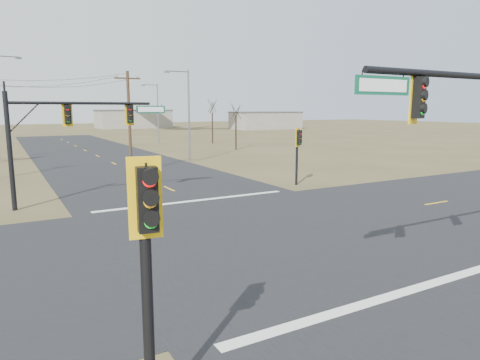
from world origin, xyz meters
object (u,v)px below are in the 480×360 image
(bare_tree_c, at_px, (236,111))
(streetlight_a, at_px, (187,111))
(pedestal_signal_sw, at_px, (147,236))
(streetlight_b, at_px, (157,110))
(pedestal_signal_ne, at_px, (298,143))
(mast_arm_far, at_px, (72,124))
(bare_tree_d, at_px, (212,106))
(utility_pole_near, at_px, (129,121))

(bare_tree_c, bearing_deg, streetlight_a, -138.11)
(pedestal_signal_sw, bearing_deg, bare_tree_c, 68.13)
(streetlight_a, height_order, streetlight_b, streetlight_b)
(streetlight_a, height_order, bare_tree_c, streetlight_a)
(pedestal_signal_ne, relative_size, streetlight_a, 0.45)
(pedestal_signal_ne, xyz_separation_m, pedestal_signal_sw, (-16.62, -17.87, 0.34))
(mast_arm_far, height_order, bare_tree_c, bare_tree_c)
(mast_arm_far, relative_size, bare_tree_d, 1.19)
(pedestal_signal_sw, distance_m, utility_pole_near, 30.28)
(streetlight_a, xyz_separation_m, streetlight_b, (5.40, 25.56, 0.04))
(pedestal_signal_ne, height_order, bare_tree_d, bare_tree_d)
(bare_tree_c, bearing_deg, pedestal_signal_ne, -109.77)
(mast_arm_far, xyz_separation_m, streetlight_a, (13.20, 14.98, 0.61))
(streetlight_a, relative_size, streetlight_b, 0.99)
(streetlight_a, relative_size, bare_tree_d, 1.26)
(mast_arm_far, relative_size, streetlight_b, 0.94)
(bare_tree_c, bearing_deg, pedestal_signal_sw, -120.54)
(mast_arm_far, xyz_separation_m, bare_tree_c, (24.41, 25.03, 0.53))
(bare_tree_c, bearing_deg, streetlight_b, 110.53)
(mast_arm_far, bearing_deg, pedestal_signal_sw, -102.29)
(pedestal_signal_ne, distance_m, streetlight_b, 42.06)
(streetlight_b, bearing_deg, utility_pole_near, -114.17)
(bare_tree_d, bearing_deg, pedestal_signal_sw, -116.79)
(utility_pole_near, height_order, bare_tree_c, utility_pole_near)
(utility_pole_near, xyz_separation_m, streetlight_a, (7.21, 4.88, 0.76))
(pedestal_signal_sw, distance_m, streetlight_a, 37.30)
(utility_pole_near, relative_size, streetlight_b, 0.91)
(utility_pole_near, bearing_deg, streetlight_b, 67.50)
(pedestal_signal_sw, relative_size, streetlight_a, 0.51)
(pedestal_signal_ne, height_order, streetlight_b, streetlight_b)
(bare_tree_d, bearing_deg, utility_pole_near, -127.88)
(pedestal_signal_ne, bearing_deg, streetlight_a, 73.92)
(mast_arm_far, xyz_separation_m, pedestal_signal_ne, (14.94, -1.30, -1.56))
(pedestal_signal_ne, relative_size, utility_pole_near, 0.49)
(utility_pole_near, xyz_separation_m, bare_tree_d, (20.29, 26.08, 1.50))
(mast_arm_far, distance_m, pedestal_signal_ne, 15.08)
(mast_arm_far, distance_m, bare_tree_d, 44.73)
(streetlight_b, xyz_separation_m, bare_tree_c, (5.81, -15.51, -0.12))
(pedestal_signal_ne, distance_m, pedestal_signal_sw, 24.41)
(mast_arm_far, xyz_separation_m, streetlight_b, (18.60, 40.54, 0.65))
(pedestal_signal_ne, relative_size, bare_tree_c, 0.63)
(pedestal_signal_ne, relative_size, streetlight_b, 0.44)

